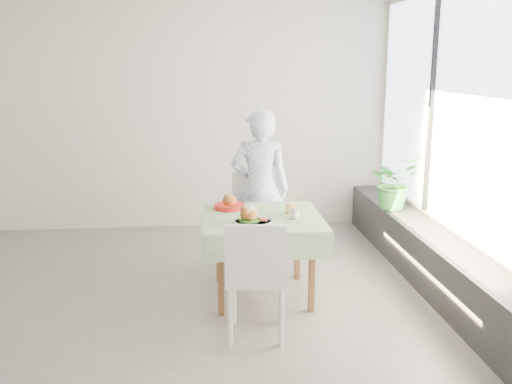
{
  "coord_description": "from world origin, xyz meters",
  "views": [
    {
      "loc": [
        0.65,
        -4.66,
        2.06
      ],
      "look_at": [
        1.12,
        0.2,
        0.95
      ],
      "focal_mm": 40.0,
      "sensor_mm": 36.0,
      "label": 1
    }
  ],
  "objects": [
    {
      "name": "floor",
      "position": [
        0.0,
        0.0,
        0.0
      ],
      "size": [
        6.0,
        6.0,
        0.0
      ],
      "primitive_type": "plane",
      "color": "#5E5C59",
      "rests_on": "ground"
    },
    {
      "name": "wall_back",
      "position": [
        0.0,
        2.5,
        1.4
      ],
      "size": [
        6.0,
        0.02,
        2.8
      ],
      "primitive_type": "cube",
      "color": "beige",
      "rests_on": "ground"
    },
    {
      "name": "wall_front",
      "position": [
        0.0,
        -2.5,
        1.4
      ],
      "size": [
        6.0,
        0.02,
        2.8
      ],
      "primitive_type": "cube",
      "color": "beige",
      "rests_on": "ground"
    },
    {
      "name": "wall_right",
      "position": [
        3.0,
        0.0,
        1.4
      ],
      "size": [
        0.02,
        5.0,
        2.8
      ],
      "primitive_type": "cube",
      "color": "beige",
      "rests_on": "ground"
    },
    {
      "name": "window_pane",
      "position": [
        2.97,
        0.0,
        1.65
      ],
      "size": [
        0.01,
        4.8,
        2.18
      ],
      "primitive_type": "cube",
      "color": "#D1E0F9",
      "rests_on": "ground"
    },
    {
      "name": "window_ledge",
      "position": [
        2.8,
        0.0,
        0.25
      ],
      "size": [
        0.4,
        4.8,
        0.5
      ],
      "primitive_type": "cube",
      "color": "black",
      "rests_on": "ground"
    },
    {
      "name": "cafe_table",
      "position": [
        1.17,
        0.15,
        0.46
      ],
      "size": [
        1.05,
        1.05,
        0.74
      ],
      "color": "brown",
      "rests_on": "ground"
    },
    {
      "name": "chair_far",
      "position": [
        1.15,
        0.86,
        0.3
      ],
      "size": [
        0.52,
        0.52,
        0.96
      ],
      "color": "white",
      "rests_on": "ground"
    },
    {
      "name": "chair_near",
      "position": [
        1.04,
        -0.61,
        0.29
      ],
      "size": [
        0.5,
        0.5,
        0.94
      ],
      "color": "white",
      "rests_on": "ground"
    },
    {
      "name": "diner",
      "position": [
        1.23,
        0.92,
        0.82
      ],
      "size": [
        0.64,
        0.47,
        1.63
      ],
      "primitive_type": "imported",
      "rotation": [
        0.0,
        0.0,
        3.01
      ],
      "color": "#8FB5E6",
      "rests_on": "ground"
    },
    {
      "name": "main_dish",
      "position": [
        1.05,
        -0.05,
        0.8
      ],
      "size": [
        0.32,
        0.32,
        0.16
      ],
      "color": "white",
      "rests_on": "cafe_table"
    },
    {
      "name": "juice_cup_orange",
      "position": [
        1.42,
        0.21,
        0.8
      ],
      "size": [
        0.08,
        0.08,
        0.24
      ],
      "color": "white",
      "rests_on": "cafe_table"
    },
    {
      "name": "juice_cup_lemonade",
      "position": [
        1.44,
        0.05,
        0.8
      ],
      "size": [
        0.09,
        0.09,
        0.24
      ],
      "color": "white",
      "rests_on": "cafe_table"
    },
    {
      "name": "second_dish",
      "position": [
        0.9,
        0.45,
        0.78
      ],
      "size": [
        0.28,
        0.28,
        0.13
      ],
      "color": "#B41A12",
      "rests_on": "cafe_table"
    },
    {
      "name": "potted_plant",
      "position": [
        2.72,
        1.23,
        0.79
      ],
      "size": [
        0.67,
        0.64,
        0.59
      ],
      "primitive_type": "imported",
      "rotation": [
        0.0,
        0.0,
        0.45
      ],
      "color": "#2E822B",
      "rests_on": "window_ledge"
    }
  ]
}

